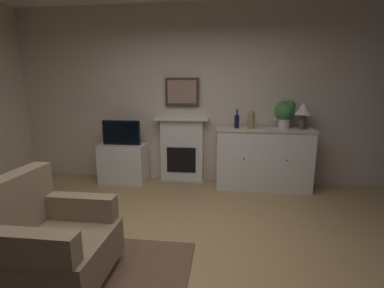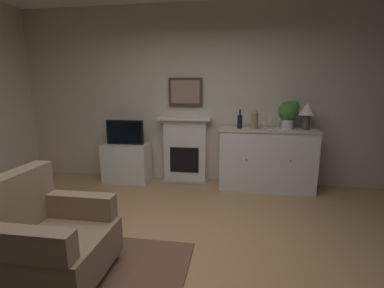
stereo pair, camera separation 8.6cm
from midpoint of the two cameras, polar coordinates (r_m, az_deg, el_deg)
name	(u,v)px [view 1 (the left image)]	position (r m, az deg, el deg)	size (l,w,h in m)	color
ground_plane	(168,269)	(2.78, -6.01, -24.35)	(6.24, 4.86, 0.10)	tan
wall_rear	(197,96)	(4.62, 0.43, 9.91)	(6.24, 0.06, 2.87)	beige
area_rug	(64,284)	(2.75, -25.72, -24.63)	(1.99, 1.43, 0.02)	brown
fireplace_unit	(182,150)	(4.64, -2.60, -1.14)	(0.87, 0.30, 1.10)	white
framed_picture	(182,92)	(4.57, -2.62, 10.70)	(0.55, 0.04, 0.45)	#473323
sideboard_cabinet	(263,159)	(4.45, 13.94, -2.95)	(1.46, 0.49, 0.96)	white
table_lamp	(303,111)	(4.43, 21.46, 6.45)	(0.26, 0.26, 0.40)	#4C4742
wine_bottle	(237,121)	(4.30, 8.65, 4.68)	(0.08, 0.08, 0.29)	black
wine_glass_left	(261,121)	(4.28, 13.47, 4.65)	(0.07, 0.07, 0.16)	silver
wine_glass_center	(268,121)	(4.32, 14.88, 4.65)	(0.07, 0.07, 0.16)	silver
wine_glass_right	(275,121)	(4.38, 16.25, 4.66)	(0.07, 0.07, 0.16)	silver
vase_decorative	(251,120)	(4.27, 11.56, 4.96)	(0.11, 0.11, 0.28)	#9E7F5B
tv_cabinet	(123,163)	(4.81, -14.47, -3.83)	(0.75, 0.42, 0.65)	white
tv_set	(121,133)	(4.67, -14.90, 2.27)	(0.62, 0.07, 0.40)	black
potted_plant_small	(285,112)	(4.42, 18.17, 6.37)	(0.30, 0.30, 0.43)	beige
armchair	(49,240)	(2.62, -28.22, -17.14)	(0.81, 0.78, 0.92)	#8C7259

